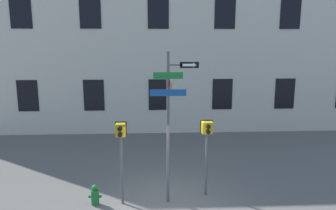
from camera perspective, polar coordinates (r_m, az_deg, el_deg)
The scene contains 6 objects.
ground_plane at distance 10.41m, azimuth -0.51°, elevation -17.56°, with size 60.00×60.00×0.00m, color #595651.
building_facade at distance 17.58m, azimuth -1.73°, elevation 15.79°, with size 24.00×0.64×12.77m.
street_sign_pole at distance 9.79m, azimuth 0.39°, elevation -1.59°, with size 1.44×1.03×4.70m.
pedestrian_signal_left at distance 9.98m, azimuth -8.21°, elevation -6.30°, with size 0.35×0.40×2.61m.
pedestrian_signal_right at distance 10.53m, azimuth 6.80°, elevation -5.56°, with size 0.40×0.40×2.51m.
fire_hydrant at distance 10.72m, azimuth -12.60°, elevation -15.07°, with size 0.40×0.24×0.65m.
Camera 1 is at (-0.37, -9.10, 5.05)m, focal length 35.00 mm.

